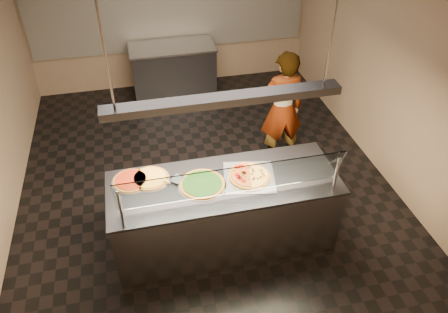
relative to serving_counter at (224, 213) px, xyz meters
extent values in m
cube|color=black|center=(-0.01, 1.17, -0.48)|extent=(5.00, 6.00, 0.02)
cube|color=#91765D|center=(-0.01, 4.18, 1.03)|extent=(5.00, 0.02, 3.00)
cube|color=#91765D|center=(-0.01, -1.84, 1.03)|extent=(5.00, 0.02, 3.00)
cube|color=#91765D|center=(2.50, 1.17, 1.03)|extent=(0.02, 6.00, 3.00)
cube|color=silver|center=(-0.01, 4.15, 0.83)|extent=(4.90, 0.02, 1.20)
cube|color=#B7B7BC|center=(0.00, 0.00, -0.02)|extent=(2.47, 0.90, 0.90)
cube|color=#3D3D42|center=(0.00, 0.00, 0.45)|extent=(2.51, 0.94, 0.03)
cylinder|color=#B7B7BC|center=(-1.09, -0.40, 0.68)|extent=(0.03, 0.03, 0.44)
cylinder|color=#B7B7BC|center=(1.09, -0.40, 0.68)|extent=(0.03, 0.03, 0.44)
cube|color=white|center=(0.00, -0.34, 0.76)|extent=(2.27, 0.18, 0.47)
cube|color=silver|center=(0.28, 0.01, 0.47)|extent=(0.64, 0.64, 0.01)
cylinder|color=silver|center=(0.28, 0.01, 0.47)|extent=(0.48, 0.48, 0.01)
cylinder|color=#690907|center=(0.23, 0.16, 0.52)|extent=(0.06, 0.06, 0.01)
cylinder|color=#690907|center=(0.18, 0.15, 0.52)|extent=(0.06, 0.06, 0.01)
cylinder|color=#690907|center=(0.23, 0.05, 0.52)|extent=(0.06, 0.06, 0.01)
cylinder|color=#690907|center=(0.22, 0.04, 0.52)|extent=(0.06, 0.06, 0.01)
cylinder|color=#690907|center=(0.15, 0.03, 0.52)|extent=(0.06, 0.06, 0.01)
cylinder|color=#690907|center=(0.16, -0.01, 0.52)|extent=(0.06, 0.06, 0.01)
cylinder|color=#690907|center=(0.17, -0.04, 0.52)|extent=(0.06, 0.06, 0.01)
cylinder|color=#690907|center=(0.19, -0.09, 0.52)|extent=(0.06, 0.06, 0.01)
cube|color=#19590F|center=(0.28, 0.12, 0.52)|extent=(0.02, 0.02, 0.01)
cube|color=#19590F|center=(0.19, 0.15, 0.52)|extent=(0.02, 0.02, 0.01)
cube|color=#19590F|center=(0.14, 0.11, 0.52)|extent=(0.02, 0.02, 0.01)
cube|color=#19590F|center=(0.21, 0.03, 0.52)|extent=(0.02, 0.01, 0.01)
cube|color=#19590F|center=(0.21, 0.00, 0.52)|extent=(0.02, 0.02, 0.01)
cube|color=#19590F|center=(0.23, -0.02, 0.52)|extent=(0.02, 0.02, 0.01)
cube|color=#19590F|center=(0.19, -0.08, 0.52)|extent=(0.02, 0.02, 0.01)
cube|color=#19590F|center=(0.25, -0.07, 0.52)|extent=(0.01, 0.02, 0.01)
sphere|color=#513014|center=(0.31, -0.06, 0.50)|extent=(0.03, 0.03, 0.03)
sphere|color=#513014|center=(0.32, -0.05, 0.50)|extent=(0.03, 0.03, 0.03)
sphere|color=#513014|center=(0.36, -0.06, 0.50)|extent=(0.03, 0.03, 0.03)
sphere|color=#513014|center=(0.40, -0.05, 0.50)|extent=(0.03, 0.03, 0.03)
sphere|color=#513014|center=(0.44, -0.03, 0.50)|extent=(0.03, 0.03, 0.03)
sphere|color=#513014|center=(0.43, 0.01, 0.50)|extent=(0.03, 0.03, 0.03)
sphere|color=#513014|center=(0.44, 0.06, 0.50)|extent=(0.03, 0.03, 0.03)
sphere|color=#513014|center=(0.32, 0.03, 0.50)|extent=(0.03, 0.03, 0.03)
sphere|color=#513014|center=(0.35, 0.06, 0.50)|extent=(0.03, 0.03, 0.03)
sphere|color=#513014|center=(0.35, 0.10, 0.50)|extent=(0.03, 0.03, 0.03)
sphere|color=#513014|center=(0.33, 0.14, 0.50)|extent=(0.03, 0.03, 0.03)
cylinder|color=silver|center=(-0.24, 0.00, 0.47)|extent=(0.52, 0.52, 0.01)
cylinder|color=brown|center=(-0.24, 0.00, 0.48)|extent=(0.49, 0.49, 0.02)
cylinder|color=black|center=(-0.24, 0.00, 0.49)|extent=(0.42, 0.42, 0.01)
cylinder|color=silver|center=(-0.78, 0.23, 0.47)|extent=(0.43, 0.43, 0.01)
cylinder|color=brown|center=(-0.78, 0.23, 0.48)|extent=(0.40, 0.40, 0.02)
cylinder|color=gold|center=(-0.78, 0.23, 0.49)|extent=(0.35, 0.35, 0.01)
cylinder|color=silver|center=(-0.98, 0.24, 0.47)|extent=(0.41, 0.41, 0.01)
cylinder|color=brown|center=(-0.98, 0.24, 0.48)|extent=(0.38, 0.38, 0.02)
cylinder|color=#671409|center=(-0.98, 0.24, 0.49)|extent=(0.33, 0.33, 0.01)
cube|color=#B7B7BC|center=(-0.49, 0.14, 0.49)|extent=(0.17, 0.17, 0.00)
cylinder|color=tan|center=(-0.63, 0.15, 0.49)|extent=(0.12, 0.11, 0.02)
cube|color=#3D3D42|center=(-0.08, 3.72, -0.02)|extent=(1.45, 0.70, 0.90)
cube|color=#B7B7BC|center=(-0.08, 3.72, 0.45)|extent=(1.49, 0.74, 0.03)
imported|color=#2F2E37|center=(1.15, 1.41, 0.39)|extent=(0.63, 0.42, 1.71)
cube|color=#3D3D42|center=(0.00, 0.00, 1.48)|extent=(2.30, 0.18, 0.08)
cylinder|color=#B7B7BC|center=(-1.00, 0.00, 2.03)|extent=(0.02, 0.02, 1.01)
cylinder|color=#B7B7BC|center=(1.00, 0.00, 2.03)|extent=(0.02, 0.02, 1.01)
camera|label=1|loc=(-0.80, -3.48, 3.55)|focal=35.00mm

